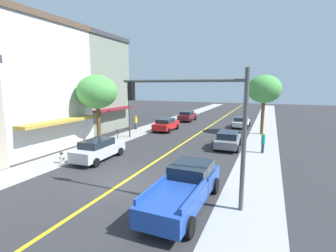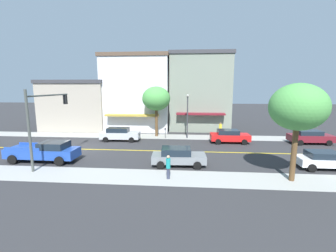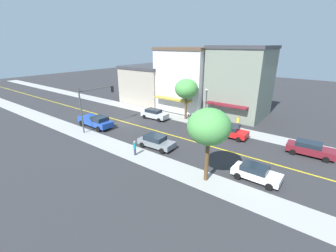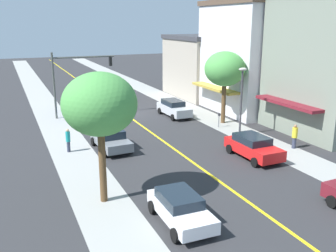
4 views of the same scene
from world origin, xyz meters
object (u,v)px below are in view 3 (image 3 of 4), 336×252
at_px(parking_meter, 188,117).
at_px(blue_pickup_truck, 96,121).
at_px(street_lamp, 206,103).
at_px(silver_sedan_left_curb, 154,114).
at_px(maroon_sedan_left_curb, 310,148).
at_px(pedestrian_teal_shirt, 135,147).
at_px(street_tree_left_near, 186,89).
at_px(street_tree_right_corner, 209,127).
at_px(white_sedan_right_curb, 256,173).
at_px(fire_hydrant, 154,112).
at_px(grey_sedan_right_curb, 156,141).
at_px(pedestrian_yellow_shirt, 238,122).
at_px(traffic_light_mast, 92,100).
at_px(red_sedan_left_curb, 230,131).

distance_m(parking_meter, blue_pickup_truck, 14.09).
relative_size(street_lamp, silver_sedan_left_curb, 1.18).
height_order(street_lamp, maroon_sedan_left_curb, street_lamp).
xyz_separation_m(parking_meter, pedestrian_teal_shirt, (13.29, 1.46, 0.06)).
distance_m(street_tree_left_near, silver_sedan_left_curb, 6.59).
relative_size(street_tree_right_corner, silver_sedan_left_curb, 1.43).
relative_size(parking_meter, white_sedan_right_curb, 0.31).
bearing_deg(pedestrian_teal_shirt, fire_hydrant, 3.85).
xyz_separation_m(street_tree_right_corner, parking_meter, (-12.90, -10.10, -4.26)).
xyz_separation_m(street_tree_right_corner, street_lamp, (-13.22, -7.30, -1.62)).
bearing_deg(white_sedan_right_curb, blue_pickup_truck, -179.35).
distance_m(street_tree_right_corner, street_lamp, 15.19).
bearing_deg(blue_pickup_truck, maroon_sedan_left_curb, 19.02).
xyz_separation_m(parking_meter, grey_sedan_right_curb, (10.33, 2.04, -0.08)).
relative_size(street_tree_right_corner, pedestrian_yellow_shirt, 3.72).
height_order(traffic_light_mast, silver_sedan_left_curb, traffic_light_mast).
distance_m(parking_meter, grey_sedan_right_curb, 10.53).
distance_m(pedestrian_teal_shirt, pedestrian_yellow_shirt, 16.45).
distance_m(traffic_light_mast, pedestrian_teal_shirt, 11.35).
xyz_separation_m(fire_hydrant, white_sedan_right_curb, (10.17, 20.80, 0.33)).
bearing_deg(grey_sedan_right_curb, silver_sedan_left_curb, 128.67).
bearing_deg(white_sedan_right_curb, silver_sedan_left_curb, 157.13).
xyz_separation_m(red_sedan_left_curb, pedestrian_yellow_shirt, (-4.00, -0.50, 0.14)).
xyz_separation_m(traffic_light_mast, pedestrian_yellow_shirt, (-12.92, 16.32, -3.30)).
xyz_separation_m(grey_sedan_right_curb, maroon_sedan_left_curb, (-8.72, 14.84, 0.03)).
bearing_deg(pedestrian_teal_shirt, maroon_sedan_left_curb, -81.83).
relative_size(fire_hydrant, red_sedan_left_curb, 0.19).
distance_m(street_tree_left_near, pedestrian_yellow_shirt, 9.43).
relative_size(street_tree_left_near, grey_sedan_right_curb, 1.45).
xyz_separation_m(blue_pickup_truck, pedestrian_teal_shirt, (3.03, 11.11, 0.02)).
bearing_deg(fire_hydrant, blue_pickup_truck, -14.06).
bearing_deg(street_tree_left_near, street_tree_right_corner, 38.90).
bearing_deg(blue_pickup_truck, street_lamp, 41.33).
bearing_deg(blue_pickup_truck, parking_meter, 47.70).
relative_size(street_lamp, white_sedan_right_curb, 1.32).
bearing_deg(traffic_light_mast, maroon_sedan_left_curb, -70.53).
height_order(traffic_light_mast, grey_sedan_right_curb, traffic_light_mast).
height_order(maroon_sedan_left_curb, pedestrian_teal_shirt, pedestrian_teal_shirt).
bearing_deg(grey_sedan_right_curb, street_tree_right_corner, -20.45).
bearing_deg(red_sedan_left_curb, maroon_sedan_left_curb, 0.92).
bearing_deg(traffic_light_mast, silver_sedan_left_curb, -22.97).
bearing_deg(street_tree_right_corner, grey_sedan_right_curb, -107.66).
bearing_deg(fire_hydrant, maroon_sedan_left_curb, 86.23).
bearing_deg(pedestrian_yellow_shirt, grey_sedan_right_curb, -166.81).
bearing_deg(blue_pickup_truck, red_sedan_left_curb, 26.71).
relative_size(traffic_light_mast, pedestrian_teal_shirt, 3.65).
relative_size(grey_sedan_right_curb, maroon_sedan_left_curb, 0.94).
relative_size(traffic_light_mast, blue_pickup_truck, 1.02).
distance_m(street_tree_left_near, pedestrian_teal_shirt, 15.28).
height_order(silver_sedan_left_curb, maroon_sedan_left_curb, silver_sedan_left_curb).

